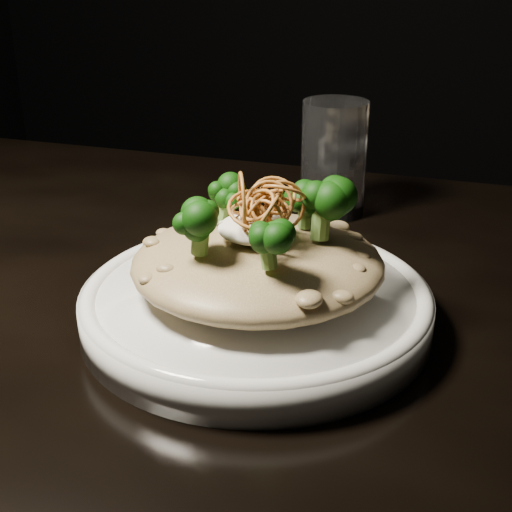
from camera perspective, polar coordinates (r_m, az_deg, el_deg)
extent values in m
cube|color=black|center=(0.56, -2.32, -6.59)|extent=(1.10, 0.80, 0.04)
cylinder|color=black|center=(1.21, -18.38, -10.35)|extent=(0.05, 0.05, 0.71)
cylinder|color=white|center=(0.54, 0.00, -4.06)|extent=(0.26, 0.26, 0.03)
ellipsoid|color=brown|center=(0.52, 0.14, -0.54)|extent=(0.19, 0.19, 0.04)
ellipsoid|color=white|center=(0.51, -0.04, 2.24)|extent=(0.05, 0.05, 0.02)
cylinder|color=silver|center=(0.74, 6.23, 7.76)|extent=(0.08, 0.08, 0.12)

